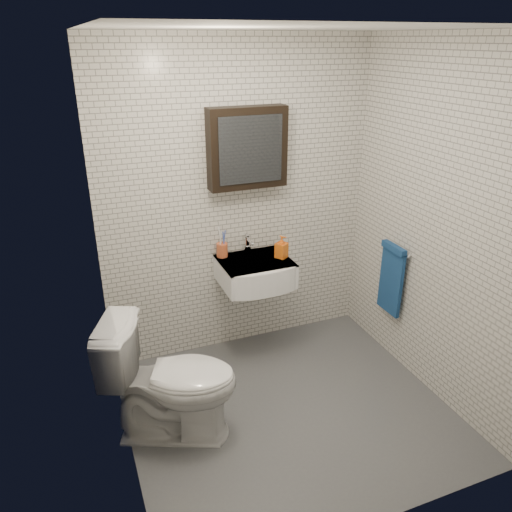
# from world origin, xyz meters

# --- Properties ---
(ground) EXTENTS (2.20, 2.00, 0.01)m
(ground) POSITION_xyz_m (0.00, 0.00, 0.01)
(ground) COLOR #515459
(ground) RESTS_ON ground
(room_shell) EXTENTS (2.22, 2.02, 2.51)m
(room_shell) POSITION_xyz_m (0.00, 0.00, 1.47)
(room_shell) COLOR silver
(room_shell) RESTS_ON ground
(washbasin) EXTENTS (0.55, 0.50, 0.20)m
(washbasin) POSITION_xyz_m (0.05, 0.73, 0.76)
(washbasin) COLOR white
(washbasin) RESTS_ON room_shell
(faucet) EXTENTS (0.06, 0.20, 0.15)m
(faucet) POSITION_xyz_m (0.05, 0.93, 0.92)
(faucet) COLOR silver
(faucet) RESTS_ON washbasin
(mirror_cabinet) EXTENTS (0.60, 0.15, 0.60)m
(mirror_cabinet) POSITION_xyz_m (0.05, 0.93, 1.70)
(mirror_cabinet) COLOR black
(mirror_cabinet) RESTS_ON room_shell
(towel_rail) EXTENTS (0.09, 0.30, 0.58)m
(towel_rail) POSITION_xyz_m (1.04, 0.35, 0.72)
(towel_rail) COLOR silver
(towel_rail) RESTS_ON room_shell
(toothbrush_cup) EXTENTS (0.10, 0.10, 0.24)m
(toothbrush_cup) POSITION_xyz_m (-0.16, 0.94, 0.91)
(toothbrush_cup) COLOR #BD542F
(toothbrush_cup) RESTS_ON washbasin
(soap_bottle) EXTENTS (0.11, 0.12, 0.18)m
(soap_bottle) POSITION_xyz_m (0.27, 0.75, 0.94)
(soap_bottle) COLOR orange
(soap_bottle) RESTS_ON washbasin
(toilet) EXTENTS (0.96, 0.77, 0.86)m
(toilet) POSITION_xyz_m (-0.80, 0.09, 0.43)
(toilet) COLOR white
(toilet) RESTS_ON ground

